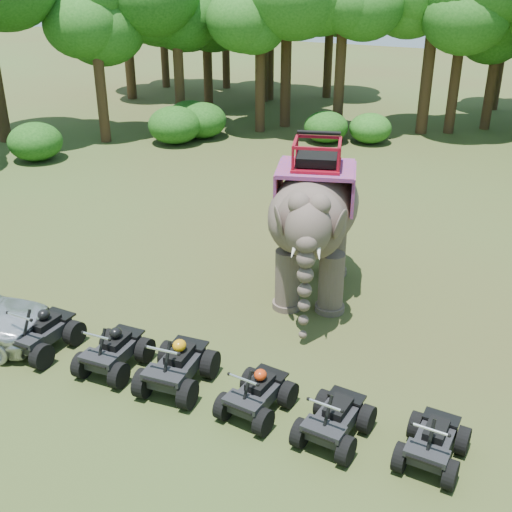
% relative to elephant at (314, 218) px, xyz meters
% --- Properties ---
extents(ground, '(110.00, 110.00, 0.00)m').
position_rel_elephant_xyz_m(ground, '(-0.67, -3.48, -2.17)').
color(ground, '#47381E').
rests_on(ground, ground).
extents(elephant, '(3.60, 5.60, 4.35)m').
position_rel_elephant_xyz_m(elephant, '(0.00, 0.00, 0.00)').
color(elephant, brown).
rests_on(elephant, ground).
extents(atv_0, '(1.31, 1.75, 1.26)m').
position_rel_elephant_xyz_m(atv_0, '(-4.77, -5.50, -1.54)').
color(atv_0, black).
rests_on(atv_0, ground).
extents(atv_1, '(1.23, 1.66, 1.21)m').
position_rel_elephant_xyz_m(atv_1, '(-2.78, -5.41, -1.57)').
color(atv_1, black).
rests_on(atv_1, ground).
extents(atv_2, '(1.41, 1.86, 1.32)m').
position_rel_elephant_xyz_m(atv_2, '(-1.14, -5.37, -1.52)').
color(atv_2, black).
rests_on(atv_2, ground).
extents(atv_3, '(1.33, 1.69, 1.16)m').
position_rel_elephant_xyz_m(atv_3, '(0.79, -5.46, -1.59)').
color(atv_3, black).
rests_on(atv_3, ground).
extents(atv_4, '(1.32, 1.71, 1.18)m').
position_rel_elephant_xyz_m(atv_4, '(2.49, -5.55, -1.58)').
color(atv_4, black).
rests_on(atv_4, ground).
extents(atv_5, '(1.23, 1.61, 1.14)m').
position_rel_elephant_xyz_m(atv_5, '(4.34, -5.40, -1.61)').
color(atv_5, black).
rests_on(atv_5, ground).
extents(tree_0, '(6.74, 6.74, 9.63)m').
position_rel_elephant_xyz_m(tree_0, '(-0.67, 18.62, 2.64)').
color(tree_0, '#195114').
rests_on(tree_0, ground).
extents(tree_25, '(5.00, 5.00, 7.15)m').
position_rel_elephant_xyz_m(tree_25, '(-14.72, 10.45, 1.40)').
color(tree_25, '#195114').
rests_on(tree_25, ground).
extents(tree_26, '(5.11, 5.11, 7.30)m').
position_rel_elephant_xyz_m(tree_26, '(-12.42, 13.98, 1.48)').
color(tree_26, '#195114').
rests_on(tree_26, ground).
extents(tree_27, '(4.86, 4.86, 6.95)m').
position_rel_elephant_xyz_m(tree_27, '(-8.51, 15.47, 1.30)').
color(tree_27, '#195114').
rests_on(tree_27, ground).
extents(tree_28, '(5.29, 5.29, 7.56)m').
position_rel_elephant_xyz_m(tree_28, '(-4.70, 16.83, 1.61)').
color(tree_28, '#195114').
rests_on(tree_28, ground).
extents(tree_29, '(5.34, 5.34, 7.63)m').
position_rel_elephant_xyz_m(tree_29, '(-13.33, 18.75, 1.64)').
color(tree_29, '#195114').
rests_on(tree_29, ground).
extents(tree_30, '(7.35, 7.35, 10.50)m').
position_rel_elephant_xyz_m(tree_30, '(-19.46, 19.70, 3.08)').
color(tree_30, '#195114').
rests_on(tree_30, ground).
extents(tree_31, '(7.41, 7.41, 10.59)m').
position_rel_elephant_xyz_m(tree_31, '(-11.42, 22.51, 3.12)').
color(tree_31, '#195114').
rests_on(tree_31, ground).
extents(tree_32, '(5.55, 5.55, 7.93)m').
position_rel_elephant_xyz_m(tree_32, '(-8.14, 25.29, 1.79)').
color(tree_32, '#195114').
rests_on(tree_32, ground).
extents(tree_33, '(5.72, 5.72, 8.18)m').
position_rel_elephant_xyz_m(tree_33, '(2.14, 26.05, 1.91)').
color(tree_33, '#195114').
rests_on(tree_33, ground).
extents(tree_36, '(5.25, 5.25, 7.50)m').
position_rel_elephant_xyz_m(tree_36, '(0.63, 19.29, 1.57)').
color(tree_36, '#195114').
rests_on(tree_36, ground).
extents(tree_37, '(5.05, 5.05, 7.22)m').
position_rel_elephant_xyz_m(tree_37, '(-15.52, 25.41, 1.44)').
color(tree_37, '#195114').
rests_on(tree_37, ground).
extents(tree_39, '(5.45, 5.45, 7.79)m').
position_rel_elephant_xyz_m(tree_39, '(-19.53, 23.97, 1.72)').
color(tree_39, '#195114').
rests_on(tree_39, ground).
extents(tree_40, '(7.61, 7.61, 10.87)m').
position_rel_elephant_xyz_m(tree_40, '(-11.33, 23.15, 3.26)').
color(tree_40, '#195114').
rests_on(tree_40, ground).
extents(tree_41, '(4.91, 4.91, 7.01)m').
position_rel_elephant_xyz_m(tree_41, '(2.26, 20.93, 1.33)').
color(tree_41, '#195114').
rests_on(tree_41, ground).
extents(tree_42, '(6.08, 6.08, 8.69)m').
position_rel_elephant_xyz_m(tree_42, '(-7.73, 17.06, 2.17)').
color(tree_42, '#195114').
rests_on(tree_42, ground).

